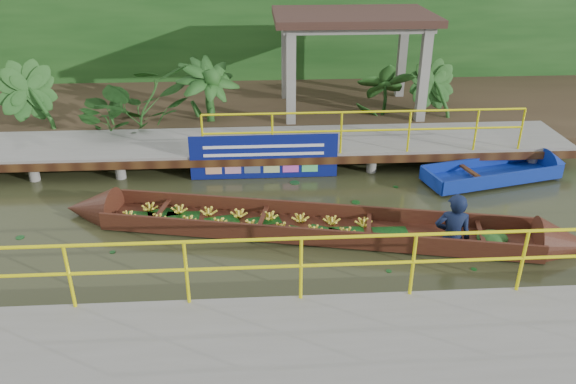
{
  "coord_description": "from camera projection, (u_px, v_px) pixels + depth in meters",
  "views": [
    {
      "loc": [
        0.21,
        -9.61,
        5.62
      ],
      "look_at": [
        0.84,
        0.5,
        0.6
      ],
      "focal_mm": 35.0,
      "sensor_mm": 36.0,
      "label": 1
    }
  ],
  "objects": [
    {
      "name": "blue_banner",
      "position": [
        264.0,
        157.0,
        13.08
      ],
      "size": [
        3.45,
        0.04,
        1.08
      ],
      "color": "navy",
      "rests_on": "ground"
    },
    {
      "name": "moored_blue_boat",
      "position": [
        523.0,
        170.0,
        13.37
      ],
      "size": [
        3.86,
        1.81,
        0.89
      ],
      "rotation": [
        0.0,
        0.0,
        0.24
      ],
      "color": "navy",
      "rests_on": "ground"
    },
    {
      "name": "pavilion",
      "position": [
        353.0,
        27.0,
        15.63
      ],
      "size": [
        4.4,
        3.0,
        3.0
      ],
      "color": "gray",
      "rests_on": "ground"
    },
    {
      "name": "tropical_plants",
      "position": [
        196.0,
        91.0,
        15.15
      ],
      "size": [
        14.44,
        1.44,
        1.8
      ],
      "color": "#174115",
      "rests_on": "ground"
    },
    {
      "name": "foliage_backdrop",
      "position": [
        246.0,
        33.0,
        19.14
      ],
      "size": [
        30.0,
        0.8,
        4.0
      ],
      "primitive_type": "cube",
      "color": "#174115",
      "rests_on": "ground"
    },
    {
      "name": "far_dock",
      "position": [
        248.0,
        145.0,
        13.94
      ],
      "size": [
        16.0,
        2.06,
        1.66
      ],
      "color": "gray",
      "rests_on": "ground"
    },
    {
      "name": "near_dock",
      "position": [
        323.0,
        373.0,
        7.25
      ],
      "size": [
        18.0,
        2.4,
        1.73
      ],
      "color": "gray",
      "rests_on": "ground"
    },
    {
      "name": "vendor_boat",
      "position": [
        333.0,
        222.0,
        10.88
      ],
      "size": [
        10.35,
        3.14,
        2.34
      ],
      "rotation": [
        0.0,
        0.0,
        -0.21
      ],
      "color": "#37150F",
      "rests_on": "ground"
    },
    {
      "name": "land_strip",
      "position": [
        248.0,
        105.0,
        17.69
      ],
      "size": [
        30.0,
        8.0,
        0.45
      ],
      "primitive_type": "cube",
      "color": "#312518",
      "rests_on": "ground"
    },
    {
      "name": "ground",
      "position": [
        247.0,
        232.0,
        11.08
      ],
      "size": [
        80.0,
        80.0,
        0.0
      ],
      "primitive_type": "plane",
      "color": "#282E17",
      "rests_on": "ground"
    }
  ]
}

